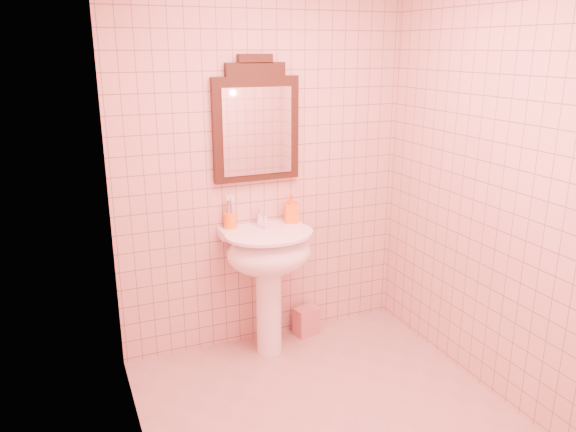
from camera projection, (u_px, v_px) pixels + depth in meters
name	position (u px, v px, depth m)	size (l,w,h in m)	color
floor	(336.00, 424.00, 3.10)	(2.20, 2.20, 0.00)	tan
back_wall	(264.00, 165.00, 3.71)	(2.00, 0.02, 2.50)	#D5A894
pedestal_sink	(269.00, 261.00, 3.66)	(0.58, 0.58, 0.86)	white
faucet	(261.00, 218.00, 3.70)	(0.04, 0.16, 0.11)	white
mirror	(256.00, 124.00, 3.58)	(0.57, 0.06, 0.80)	black
toothbrush_cup	(230.00, 220.00, 3.66)	(0.08, 0.08, 0.19)	orange
soap_dispenser	(291.00, 208.00, 3.77)	(0.09, 0.09, 0.20)	orange
towel	(306.00, 321.00, 4.05)	(0.17, 0.11, 0.21)	tan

